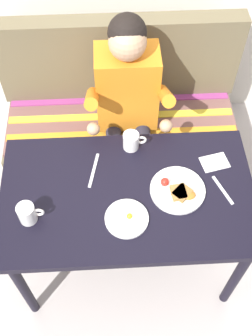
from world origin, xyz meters
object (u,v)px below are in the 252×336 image
(couch, at_px, (121,125))
(plate_breakfast, at_px, (178,190))
(coffee_mug_second, at_px, (27,213))
(person, at_px, (128,100))
(fork, at_px, (223,190))
(plate_eggs, at_px, (127,218))
(napkin, at_px, (215,162))
(table, at_px, (128,202))
(coffee_mug, at_px, (131,141))
(knife, at_px, (94,170))

(couch, distance_m, plate_breakfast, 0.90)
(couch, relative_size, coffee_mug_second, 12.20)
(person, xyz_separation_m, fork, (0.41, -0.60, -0.01))
(couch, height_order, plate_eggs, couch)
(couch, xyz_separation_m, plate_eggs, (-0.01, -0.90, 0.41))
(couch, xyz_separation_m, plate_breakfast, (0.23, -0.77, 0.41))
(couch, distance_m, fork, 0.98)
(coffee_mug_second, relative_size, napkin, 0.90)
(plate_breakfast, bearing_deg, plate_eggs, -151.85)
(couch, height_order, person, person)
(coffee_mug_second, bearing_deg, table, 13.93)
(couch, distance_m, plate_eggs, 0.99)
(coffee_mug, bearing_deg, table, -97.05)
(plate_breakfast, height_order, napkin, plate_breakfast)
(table, bearing_deg, coffee_mug, 82.95)
(person, relative_size, plate_eggs, 6.13)
(table, xyz_separation_m, couch, (0.00, 0.76, -0.32))
(plate_breakfast, xyz_separation_m, fork, (0.21, -0.00, -0.01))
(table, bearing_deg, napkin, 19.16)
(couch, height_order, knife, couch)
(person, distance_m, fork, 0.73)
(table, distance_m, coffee_mug, 0.30)
(fork, bearing_deg, plate_breakfast, 156.67)
(plate_eggs, distance_m, coffee_mug, 0.41)
(plate_eggs, xyz_separation_m, coffee_mug, (0.05, 0.41, 0.04))
(plate_eggs, relative_size, knife, 0.99)
(plate_breakfast, distance_m, knife, 0.42)
(plate_eggs, distance_m, fork, 0.48)
(table, xyz_separation_m, coffee_mug_second, (-0.45, -0.11, 0.13))
(person, bearing_deg, fork, -55.34)
(table, height_order, plate_eggs, plate_eggs)
(table, height_order, coffee_mug_second, coffee_mug_second)
(napkin, bearing_deg, couch, 125.41)
(napkin, distance_m, knife, 0.59)
(couch, relative_size, coffee_mug, 12.20)
(plate_eggs, height_order, knife, plate_eggs)
(person, relative_size, coffee_mug_second, 10.27)
(plate_eggs, bearing_deg, knife, 118.01)
(coffee_mug_second, bearing_deg, person, 55.53)
(person, relative_size, napkin, 9.23)
(plate_breakfast, distance_m, napkin, 0.26)
(person, bearing_deg, coffee_mug_second, -124.47)
(couch, height_order, coffee_mug, couch)
(coffee_mug, height_order, knife, coffee_mug)
(couch, bearing_deg, coffee_mug_second, -117.10)
(coffee_mug_second, height_order, napkin, coffee_mug_second)
(person, distance_m, napkin, 0.60)
(person, distance_m, plate_breakfast, 0.63)
(coffee_mug, xyz_separation_m, napkin, (0.40, -0.12, -0.05))
(knife, bearing_deg, plate_breakfast, -7.37)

